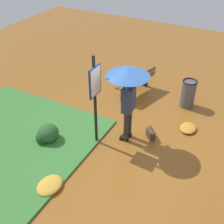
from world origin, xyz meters
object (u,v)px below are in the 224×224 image
object	(u,v)px
handbag	(151,134)
trash_bin	(188,94)
person_with_umbrella	(128,86)
info_sign_post	(95,92)
park_bench	(136,83)

from	to	relation	value
handbag	trash_bin	world-z (taller)	trash_bin
person_with_umbrella	info_sign_post	distance (m)	0.74
park_bench	trash_bin	distance (m)	1.58
trash_bin	handbag	bearing A→B (deg)	-11.72
person_with_umbrella	park_bench	xyz separation A→B (m)	(-2.12, -0.69, -1.15)
handbag	park_bench	xyz separation A→B (m)	(-1.75, -1.19, 0.28)
handbag	trash_bin	distance (m)	1.91
info_sign_post	park_bench	bearing A→B (deg)	-178.36
person_with_umbrella	handbag	bearing A→B (deg)	126.63
handbag	park_bench	distance (m)	2.13
trash_bin	info_sign_post	bearing A→B (deg)	-29.89
person_with_umbrella	trash_bin	distance (m)	2.65
handbag	trash_bin	size ratio (longest dim) A/B	0.44
info_sign_post	handbag	world-z (taller)	info_sign_post
park_bench	handbag	bearing A→B (deg)	34.20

